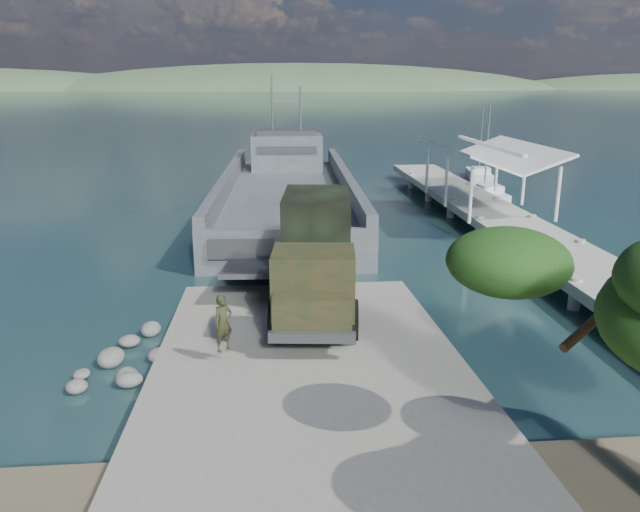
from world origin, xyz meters
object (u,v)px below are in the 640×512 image
Objects in this scene: pier at (490,203)px; sailboat_near at (485,194)px; landing_craft at (287,201)px; sailboat_far at (479,175)px; military_truck at (316,255)px; soldier at (224,335)px.

sailboat_near is at bearing 72.45° from pier.
landing_craft is 4.78× the size of sailboat_far.
landing_craft is at bearing 155.93° from pier.
sailboat_far is at bearing 67.90° from military_truck.
landing_craft is 19.10× the size of soldier.
sailboat_far is at bearing 38.52° from landing_craft.
landing_craft is 20.61m from military_truck.
soldier is at bearing -118.78° from military_truck.
pier is at bearing -109.76° from sailboat_near.
sailboat_far is (21.67, 39.19, -1.03)m from soldier.
sailboat_far is (2.96, 10.09, -0.02)m from sailboat_near.
soldier is 44.79m from sailboat_far.
sailboat_near is at bearing -96.31° from sailboat_far.
landing_craft is (-12.82, 5.73, -0.75)m from pier.
landing_craft is at bearing -133.55° from sailboat_far.
military_truck is 5.12× the size of soldier.
soldier is at bearing -128.72° from pier.
pier reaches higher than military_truck.
military_truck is 5.96m from soldier.
military_truck is (0.44, -20.53, 1.78)m from landing_craft.
soldier is (-15.71, -19.59, -0.17)m from pier.
landing_craft is 16.28m from sailboat_near.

